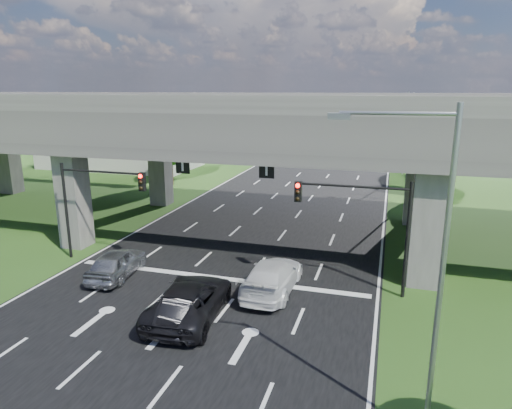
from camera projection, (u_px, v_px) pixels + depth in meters
The scene contains 19 objects.
ground at pixel (190, 306), 22.34m from camera, with size 160.00×160.00×0.00m, color #233F14.
road at pixel (250, 242), 31.62m from camera, with size 18.00×120.00×0.03m, color black.
overpass at pixel (258, 124), 31.53m from camera, with size 80.00×15.00×10.00m.
warehouse at pixel (121, 152), 61.51m from camera, with size 20.00×10.00×4.00m, color #9E9E99.
signal_right at pixel (363, 215), 22.81m from camera, with size 5.76×0.54×6.00m.
signal_left at pixel (95, 195), 27.12m from camera, with size 5.76×0.54×6.00m.
streetlight_near at pixel (428, 256), 12.54m from camera, with size 3.38×0.25×10.00m.
streetlight_far at pixel (405, 141), 40.42m from camera, with size 3.38×0.25×10.00m.
streetlight_beyond at pixel (403, 127), 55.28m from camera, with size 3.38×0.25×10.00m.
tree_left_near at pixel (170, 141), 49.15m from camera, with size 4.50×4.50×7.80m.
tree_left_mid at pixel (178, 139), 57.56m from camera, with size 3.91×3.90×6.76m.
tree_left_far at pixel (229, 127), 63.66m from camera, with size 4.80×4.80×8.32m.
tree_right_near at pixel (435, 151), 43.66m from camera, with size 4.20×4.20×7.28m.
tree_right_mid at pixel (458, 146), 50.35m from camera, with size 3.91×3.90×6.76m.
tree_right_far at pixel (417, 133), 58.72m from camera, with size 4.50×4.50×7.80m.
car_silver at pixel (117, 263), 25.56m from camera, with size 1.89×4.70×1.60m, color #97999E.
car_dark at pixel (187, 307), 20.50m from camera, with size 1.64×4.71×1.55m, color black.
car_white at pixel (272, 276), 23.67m from camera, with size 2.34×5.76×1.67m, color silver.
car_trailing at pixel (190, 300), 21.00m from camera, with size 2.81×6.10×1.69m, color black.
Camera 1 is at (8.90, -18.66, 10.33)m, focal length 32.00 mm.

